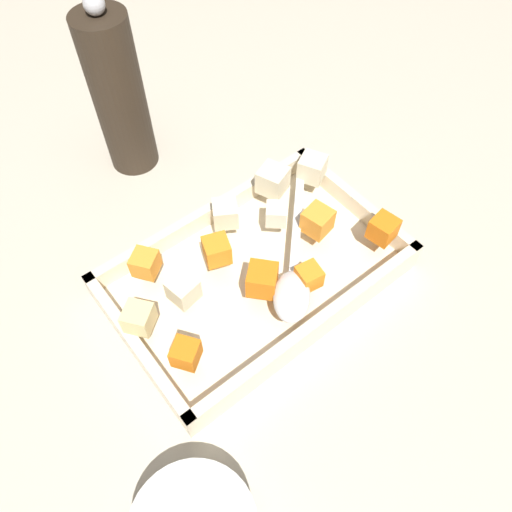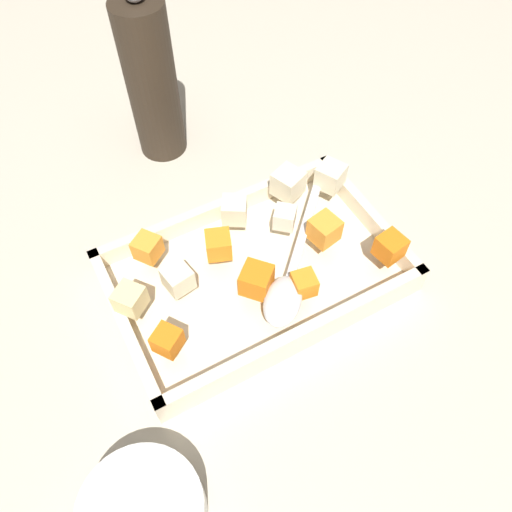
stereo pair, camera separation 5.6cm
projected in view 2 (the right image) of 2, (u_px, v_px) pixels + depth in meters
The scene contains 17 objects.
ground_plane at pixel (247, 291), 0.60m from camera, with size 4.00×4.00×0.00m, color #BCB29E.
baking_dish at pixel (256, 275), 0.60m from camera, with size 0.33×0.21×0.04m.
carrot_chunk_far_left at pixel (147, 248), 0.57m from camera, with size 0.03×0.03×0.03m, color orange.
carrot_chunk_mid_left at pixel (390, 247), 0.57m from camera, with size 0.03×0.03×0.03m, color orange.
carrot_chunk_under_handle at pixel (218, 245), 0.57m from camera, with size 0.03×0.03×0.03m, color orange.
carrot_chunk_rim_edge at pixel (260, 278), 0.54m from camera, with size 0.03×0.03×0.03m, color orange.
carrot_chunk_back_center at pixel (322, 227), 0.58m from camera, with size 0.03×0.03×0.03m, color orange.
carrot_chunk_front_center at pixel (167, 340), 0.50m from camera, with size 0.03×0.03×0.03m, color orange.
carrot_chunk_heap_side at pixel (304, 284), 0.54m from camera, with size 0.02×0.02×0.02m, color orange.
potato_chunk_corner_se at pixel (234, 210), 0.60m from camera, with size 0.03×0.03×0.03m, color beige.
potato_chunk_corner_nw at pixel (330, 176), 0.63m from camera, with size 0.03×0.03×0.03m, color beige.
potato_chunk_near_spoon at pixel (130, 299), 0.53m from camera, with size 0.03×0.03×0.03m, color #E0CC89.
potato_chunk_near_left at pixel (288, 183), 0.62m from camera, with size 0.03×0.03×0.03m, color beige.
potato_chunk_center at pixel (178, 279), 0.54m from camera, with size 0.03×0.03×0.03m, color beige.
parsnip_chunk_far_right at pixel (285, 217), 0.59m from camera, with size 0.02×0.02×0.02m, color silver.
serving_spoon at pixel (286, 291), 0.54m from camera, with size 0.17×0.17×0.02m.
pepper_mill at pixel (152, 83), 0.65m from camera, with size 0.07×0.07×0.24m.
Camera 2 is at (0.14, 0.28, 0.51)m, focal length 35.14 mm.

